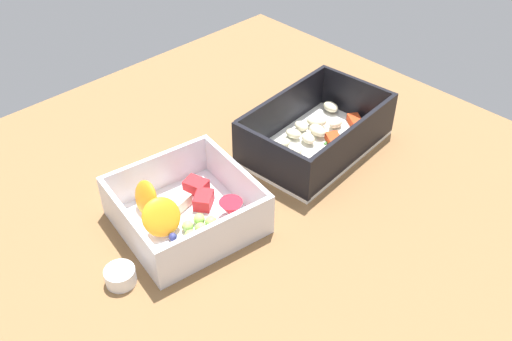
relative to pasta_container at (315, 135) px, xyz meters
The scene contains 4 objects.
table_surface 13.27cm from the pasta_container, ahead, with size 80.00×80.00×2.00cm, color brown.
pasta_container is the anchor object (origin of this frame).
fruit_bowl 22.99cm from the pasta_container, ahead, with size 17.49×17.23×5.77cm.
paper_cup_liner 34.06cm from the pasta_container, ahead, with size 3.41×3.41×1.91cm, color white.
Camera 1 is at (38.50, 40.05, 50.63)cm, focal length 39.43 mm.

